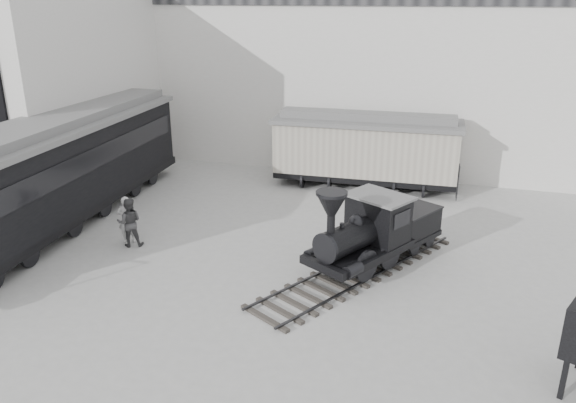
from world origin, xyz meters
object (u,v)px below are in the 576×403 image
(locomotive, at_px, (371,235))
(passenger_coach, at_px, (66,167))
(boxcar, at_px, (366,148))
(visitor_a, at_px, (127,220))
(visitor_b, at_px, (129,222))

(locomotive, bearing_deg, passenger_coach, -154.78)
(boxcar, bearing_deg, locomotive, -81.25)
(passenger_coach, height_order, visitor_a, passenger_coach)
(boxcar, xyz_separation_m, passenger_coach, (-10.52, -7.46, 0.32))
(boxcar, height_order, visitor_a, boxcar)
(passenger_coach, bearing_deg, visitor_b, -27.07)
(locomotive, relative_size, boxcar, 0.97)
(passenger_coach, bearing_deg, boxcar, 32.03)
(locomotive, height_order, visitor_b, locomotive)
(visitor_b, bearing_deg, boxcar, -152.02)
(visitor_a, bearing_deg, passenger_coach, -47.44)
(locomotive, distance_m, visitor_b, 8.50)
(locomotive, distance_m, passenger_coach, 12.19)
(locomotive, bearing_deg, boxcar, 129.83)
(passenger_coach, relative_size, visitor_b, 8.25)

